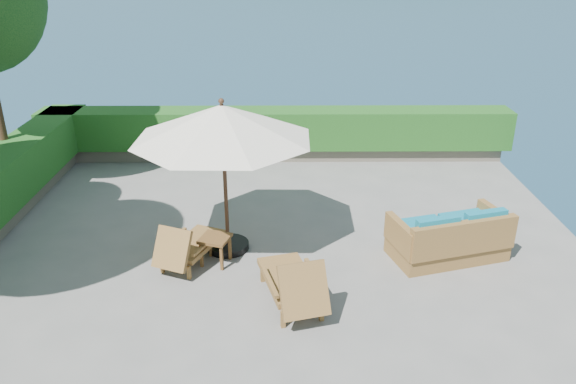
{
  "coord_description": "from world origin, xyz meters",
  "views": [
    {
      "loc": [
        0.23,
        -8.71,
        5.26
      ],
      "look_at": [
        0.3,
        0.8,
        1.1
      ],
      "focal_mm": 35.0,
      "sensor_mm": 36.0,
      "label": 1
    }
  ],
  "objects_px": {
    "lounge_left": "(188,246)",
    "side_table": "(215,242)",
    "wicker_loveseat": "(450,239)",
    "lounge_right": "(293,283)",
    "patio_umbrella": "(222,124)"
  },
  "relations": [
    {
      "from": "lounge_left",
      "to": "side_table",
      "type": "height_order",
      "value": "lounge_left"
    },
    {
      "from": "wicker_loveseat",
      "to": "lounge_right",
      "type": "bearing_deg",
      "value": -168.8
    },
    {
      "from": "patio_umbrella",
      "to": "side_table",
      "type": "relative_size",
      "value": 6.81
    },
    {
      "from": "lounge_left",
      "to": "side_table",
      "type": "bearing_deg",
      "value": 25.94
    },
    {
      "from": "patio_umbrella",
      "to": "lounge_right",
      "type": "distance_m",
      "value": 3.0
    },
    {
      "from": "lounge_left",
      "to": "wicker_loveseat",
      "type": "relative_size",
      "value": 0.74
    },
    {
      "from": "lounge_right",
      "to": "wicker_loveseat",
      "type": "distance_m",
      "value": 3.23
    },
    {
      "from": "lounge_left",
      "to": "side_table",
      "type": "distance_m",
      "value": 0.49
    },
    {
      "from": "patio_umbrella",
      "to": "wicker_loveseat",
      "type": "xyz_separation_m",
      "value": [
        4.08,
        -0.37,
        -2.07
      ]
    },
    {
      "from": "lounge_right",
      "to": "wicker_loveseat",
      "type": "relative_size",
      "value": 0.83
    },
    {
      "from": "lounge_left",
      "to": "wicker_loveseat",
      "type": "xyz_separation_m",
      "value": [
        4.73,
        0.19,
        0.02
      ]
    },
    {
      "from": "side_table",
      "to": "wicker_loveseat",
      "type": "distance_m",
      "value": 4.25
    },
    {
      "from": "lounge_right",
      "to": "patio_umbrella",
      "type": "bearing_deg",
      "value": 107.61
    },
    {
      "from": "lounge_left",
      "to": "side_table",
      "type": "relative_size",
      "value": 2.72
    },
    {
      "from": "patio_umbrella",
      "to": "side_table",
      "type": "distance_m",
      "value": 2.1
    }
  ]
}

